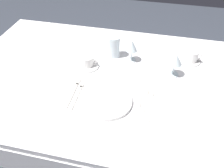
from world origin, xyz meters
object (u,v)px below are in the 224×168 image
at_px(spoon_dessert, 151,102).
at_px(wine_glass_centre, 132,46).
at_px(dinner_plate, 107,101).
at_px(dinner_knife, 139,105).
at_px(fork_outer, 78,95).
at_px(fork_inner, 74,91).
at_px(drink_tumbler, 114,48).
at_px(coffee_cup_right, 192,56).
at_px(coffee_cup_left, 88,61).
at_px(spoon_soup, 145,101).
at_px(wine_glass_left, 176,61).

xyz_separation_m(spoon_dessert, wine_glass_centre, (-0.16, 0.34, 0.10)).
xyz_separation_m(dinner_plate, dinner_knife, (0.16, 0.02, -0.01)).
relative_size(fork_outer, fork_inner, 1.01).
distance_m(fork_inner, drink_tumbler, 0.41).
bearing_deg(fork_inner, dinner_knife, -2.80).
bearing_deg(dinner_knife, fork_inner, 177.20).
xyz_separation_m(fork_outer, coffee_cup_right, (0.59, 0.44, 0.04)).
bearing_deg(fork_outer, dinner_plate, -5.83).
height_order(dinner_plate, fork_outer, dinner_plate).
relative_size(dinner_plate, drink_tumbler, 1.90).
distance_m(spoon_dessert, coffee_cup_right, 0.46).
relative_size(fork_inner, drink_tumbler, 1.59).
bearing_deg(coffee_cup_left, wine_glass_centre, 25.94).
bearing_deg(fork_inner, drink_tumbler, 69.71).
xyz_separation_m(fork_outer, drink_tumbler, (0.11, 0.40, 0.06)).
xyz_separation_m(spoon_soup, spoon_dessert, (0.03, -0.00, -0.00)).
height_order(coffee_cup_right, wine_glass_centre, wine_glass_centre).
bearing_deg(drink_tumbler, wine_glass_centre, -12.36).
height_order(dinner_plate, fork_inner, dinner_plate).
xyz_separation_m(spoon_dessert, coffee_cup_right, (0.21, 0.41, 0.04)).
distance_m(fork_outer, spoon_soup, 0.36).
distance_m(coffee_cup_right, wine_glass_left, 0.20).
distance_m(dinner_knife, coffee_cup_right, 0.52).
distance_m(dinner_knife, coffee_cup_left, 0.43).
xyz_separation_m(dinner_plate, coffee_cup_right, (0.43, 0.46, 0.04)).
height_order(spoon_dessert, coffee_cup_left, coffee_cup_left).
distance_m(dinner_plate, spoon_dessert, 0.22).
relative_size(dinner_plate, coffee_cup_left, 2.67).
bearing_deg(dinner_plate, spoon_dessert, 12.03).
relative_size(fork_outer, coffee_cup_left, 2.26).
relative_size(dinner_plate, fork_inner, 1.20).
xyz_separation_m(fork_outer, spoon_dessert, (0.38, 0.03, 0.00)).
height_order(spoon_soup, wine_glass_left, wine_glass_left).
distance_m(spoon_dessert, wine_glass_centre, 0.39).
bearing_deg(dinner_plate, fork_outer, 174.17).
distance_m(fork_inner, spoon_soup, 0.38).
bearing_deg(fork_outer, coffee_cup_left, 94.73).
relative_size(dinner_knife, wine_glass_centre, 1.59).
height_order(wine_glass_centre, drink_tumbler, wine_glass_centre).
distance_m(fork_inner, wine_glass_left, 0.59).
relative_size(fork_outer, drink_tumbler, 1.61).
bearing_deg(spoon_soup, coffee_cup_left, 149.68).
relative_size(dinner_plate, spoon_dessert, 1.24).
xyz_separation_m(dinner_knife, spoon_dessert, (0.06, 0.03, -0.00)).
height_order(dinner_knife, wine_glass_left, wine_glass_left).
height_order(spoon_dessert, coffee_cup_right, coffee_cup_right).
xyz_separation_m(dinner_knife, coffee_cup_left, (-0.35, 0.25, 0.04)).
bearing_deg(coffee_cup_right, fork_inner, -145.90).
relative_size(coffee_cup_right, drink_tumbler, 0.74).
bearing_deg(dinner_plate, spoon_soup, 14.33).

